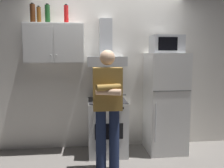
# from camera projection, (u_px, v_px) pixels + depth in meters

# --- Properties ---
(ground_plane) EXTENTS (7.00, 7.00, 0.00)m
(ground_plane) POSITION_uv_depth(u_px,v_px,m) (112.00, 159.00, 3.68)
(ground_plane) COLOR slate
(back_wall_tiled) EXTENTS (4.80, 0.10, 2.70)m
(back_wall_tiled) POSITION_uv_depth(u_px,v_px,m) (108.00, 68.00, 4.11)
(back_wall_tiled) COLOR silver
(back_wall_tiled) RESTS_ON ground_plane
(upper_cabinet) EXTENTS (0.90, 0.37, 0.60)m
(upper_cabinet) POSITION_uv_depth(u_px,v_px,m) (55.00, 43.00, 3.74)
(upper_cabinet) COLOR silver
(stove_oven) EXTENTS (0.60, 0.62, 0.87)m
(stove_oven) POSITION_uv_depth(u_px,v_px,m) (107.00, 127.00, 3.87)
(stove_oven) COLOR silver
(stove_oven) RESTS_ON ground_plane
(range_hood) EXTENTS (0.60, 0.44, 0.75)m
(range_hood) POSITION_uv_depth(u_px,v_px,m) (106.00, 53.00, 3.85)
(range_hood) COLOR #B7BABF
(refrigerator) EXTENTS (0.60, 0.62, 1.60)m
(refrigerator) POSITION_uv_depth(u_px,v_px,m) (165.00, 103.00, 3.93)
(refrigerator) COLOR silver
(refrigerator) RESTS_ON ground_plane
(microwave) EXTENTS (0.48, 0.37, 0.28)m
(microwave) POSITION_uv_depth(u_px,v_px,m) (166.00, 44.00, 3.83)
(microwave) COLOR #B7BABF
(microwave) RESTS_ON refrigerator
(person_standing) EXTENTS (0.38, 0.33, 1.64)m
(person_standing) POSITION_uv_depth(u_px,v_px,m) (108.00, 106.00, 3.21)
(person_standing) COLOR #192342
(person_standing) RESTS_ON ground_plane
(cooking_pot) EXTENTS (0.30, 0.20, 0.10)m
(cooking_pot) POSITION_uv_depth(u_px,v_px,m) (116.00, 97.00, 3.71)
(cooking_pot) COLOR #B7BABF
(cooking_pot) RESTS_ON stove_oven
(bottle_soda_red) EXTENTS (0.07, 0.07, 0.29)m
(bottle_soda_red) POSITION_uv_depth(u_px,v_px,m) (66.00, 14.00, 3.70)
(bottle_soda_red) COLOR red
(bottle_soda_red) RESTS_ON upper_cabinet
(bottle_wine_green) EXTENTS (0.08, 0.08, 0.30)m
(bottle_wine_green) POSITION_uv_depth(u_px,v_px,m) (48.00, 14.00, 3.71)
(bottle_wine_green) COLOR #19471E
(bottle_wine_green) RESTS_ON upper_cabinet
(bottle_beer_brown) EXTENTS (0.06, 0.06, 0.26)m
(bottle_beer_brown) POSITION_uv_depth(u_px,v_px,m) (39.00, 15.00, 3.66)
(bottle_beer_brown) COLOR brown
(bottle_beer_brown) RESTS_ON upper_cabinet
(bottle_rum_dark) EXTENTS (0.08, 0.08, 0.30)m
(bottle_rum_dark) POSITION_uv_depth(u_px,v_px,m) (33.00, 14.00, 3.65)
(bottle_rum_dark) COLOR #47230F
(bottle_rum_dark) RESTS_ON upper_cabinet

